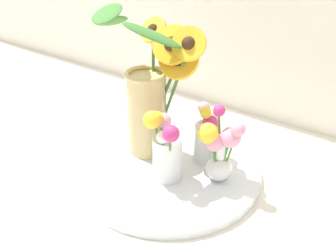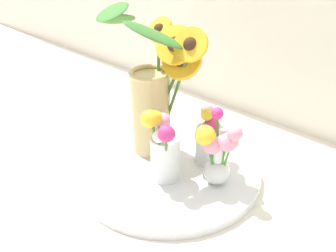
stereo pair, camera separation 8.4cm
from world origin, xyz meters
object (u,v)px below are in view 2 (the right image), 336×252
(vase_bulb_right, at_px, (217,152))
(mason_jar_sunflowers, at_px, (153,93))
(vase_small_center, at_px, (163,148))
(vase_small_back, at_px, (210,137))
(serving_tray, at_px, (168,170))

(vase_bulb_right, bearing_deg, mason_jar_sunflowers, 176.97)
(vase_small_center, distance_m, vase_small_back, 0.12)
(mason_jar_sunflowers, xyz_separation_m, vase_small_back, (0.13, 0.05, -0.09))
(vase_bulb_right, bearing_deg, vase_small_back, 137.22)
(vase_small_center, bearing_deg, vase_bulb_right, 30.78)
(vase_bulb_right, xyz_separation_m, vase_small_back, (-0.06, 0.06, -0.02))
(serving_tray, bearing_deg, vase_small_center, -61.28)
(mason_jar_sunflowers, bearing_deg, vase_bulb_right, -3.03)
(serving_tray, xyz_separation_m, mason_jar_sunflowers, (-0.07, 0.03, 0.16))
(mason_jar_sunflowers, bearing_deg, vase_small_center, -36.00)
(vase_small_center, xyz_separation_m, vase_bulb_right, (0.10, 0.06, 0.01))
(serving_tray, bearing_deg, mason_jar_sunflowers, 156.71)
(mason_jar_sunflowers, xyz_separation_m, vase_small_center, (0.09, -0.07, -0.07))
(serving_tray, xyz_separation_m, vase_bulb_right, (0.12, 0.02, 0.09))
(serving_tray, distance_m, vase_small_center, 0.10)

